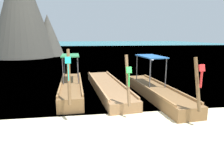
# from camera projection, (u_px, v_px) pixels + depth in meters

# --- Properties ---
(ground) EXTENTS (120.00, 120.00, 0.00)m
(ground) POSITION_uv_depth(u_px,v_px,m) (129.00, 136.00, 6.04)
(ground) COLOR beige
(sea_water) EXTENTS (120.00, 120.00, 0.00)m
(sea_water) POSITION_uv_depth(u_px,v_px,m) (89.00, 46.00, 66.10)
(sea_water) COLOR #147A89
(sea_water) RESTS_ON ground
(longtail_boat_turquoise_ribbon) EXTENTS (1.39, 6.18, 2.62)m
(longtail_boat_turquoise_ribbon) POSITION_uv_depth(u_px,v_px,m) (71.00, 88.00, 10.29)
(longtail_boat_turquoise_ribbon) COLOR brown
(longtail_boat_turquoise_ribbon) RESTS_ON ground
(longtail_boat_green_ribbon) EXTENTS (2.09, 7.32, 2.41)m
(longtail_boat_green_ribbon) POSITION_uv_depth(u_px,v_px,m) (108.00, 87.00, 10.92)
(longtail_boat_green_ribbon) COLOR olive
(longtail_boat_green_ribbon) RESTS_ON ground
(longtail_boat_red_ribbon) EXTENTS (1.79, 6.48, 2.39)m
(longtail_boat_red_ribbon) POSITION_uv_depth(u_px,v_px,m) (156.00, 91.00, 9.86)
(longtail_boat_red_ribbon) COLOR brown
(longtail_boat_red_ribbon) RESTS_ON ground
(karst_rock) EXTENTS (10.56, 9.44, 14.94)m
(karst_rock) POSITION_uv_depth(u_px,v_px,m) (24.00, 9.00, 28.46)
(karst_rock) COLOR #47443D
(karst_rock) RESTS_ON ground
(mooring_buoy_near) EXTENTS (0.39, 0.39, 0.39)m
(mooring_buoy_near) POSITION_uv_depth(u_px,v_px,m) (152.00, 60.00, 23.78)
(mooring_buoy_near) COLOR white
(mooring_buoy_near) RESTS_ON sea_water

